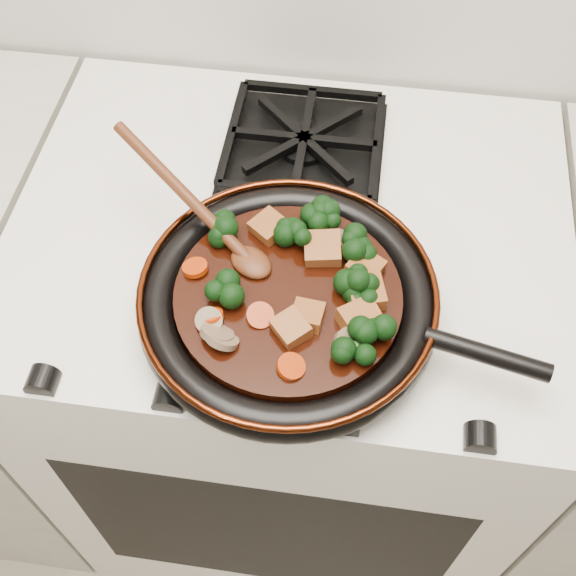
# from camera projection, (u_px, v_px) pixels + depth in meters

# --- Properties ---
(stove) EXTENTS (0.76, 0.60, 0.90)m
(stove) POSITION_uv_depth(u_px,v_px,m) (290.00, 378.00, 1.34)
(stove) COLOR silver
(stove) RESTS_ON ground
(burner_grate_front) EXTENTS (0.23, 0.23, 0.03)m
(burner_grate_front) POSITION_uv_depth(u_px,v_px,m) (275.00, 303.00, 0.88)
(burner_grate_front) COLOR black
(burner_grate_front) RESTS_ON stove
(burner_grate_back) EXTENTS (0.23, 0.23, 0.03)m
(burner_grate_back) POSITION_uv_depth(u_px,v_px,m) (304.00, 143.00, 1.04)
(burner_grate_back) COLOR black
(burner_grate_back) RESTS_ON stove
(skillet) EXTENTS (0.48, 0.36, 0.05)m
(skillet) POSITION_uv_depth(u_px,v_px,m) (290.00, 301.00, 0.85)
(skillet) COLOR black
(skillet) RESTS_ON burner_grate_front
(braising_sauce) EXTENTS (0.27, 0.27, 0.02)m
(braising_sauce) POSITION_uv_depth(u_px,v_px,m) (288.00, 298.00, 0.85)
(braising_sauce) COLOR black
(braising_sauce) RESTS_ON skillet
(tofu_cube_0) EXTENTS (0.05, 0.05, 0.02)m
(tofu_cube_0) POSITION_uv_depth(u_px,v_px,m) (366.00, 293.00, 0.83)
(tofu_cube_0) COLOR brown
(tofu_cube_0) RESTS_ON braising_sauce
(tofu_cube_1) EXTENTS (0.04, 0.04, 0.02)m
(tofu_cube_1) POSITION_uv_depth(u_px,v_px,m) (308.00, 316.00, 0.81)
(tofu_cube_1) COLOR brown
(tofu_cube_1) RESTS_ON braising_sauce
(tofu_cube_2) EXTENTS (0.06, 0.06, 0.03)m
(tofu_cube_2) POSITION_uv_depth(u_px,v_px,m) (360.00, 320.00, 0.81)
(tofu_cube_2) COLOR brown
(tofu_cube_2) RESTS_ON braising_sauce
(tofu_cube_3) EXTENTS (0.05, 0.05, 0.03)m
(tofu_cube_3) POSITION_uv_depth(u_px,v_px,m) (365.00, 318.00, 0.81)
(tofu_cube_3) COLOR brown
(tofu_cube_3) RESTS_ON braising_sauce
(tofu_cube_4) EXTENTS (0.05, 0.05, 0.03)m
(tofu_cube_4) POSITION_uv_depth(u_px,v_px,m) (269.00, 227.00, 0.88)
(tofu_cube_4) COLOR brown
(tofu_cube_4) RESTS_ON braising_sauce
(tofu_cube_5) EXTENTS (0.05, 0.05, 0.02)m
(tofu_cube_5) POSITION_uv_depth(u_px,v_px,m) (291.00, 329.00, 0.80)
(tofu_cube_5) COLOR brown
(tofu_cube_5) RESTS_ON braising_sauce
(tofu_cube_6) EXTENTS (0.05, 0.05, 0.03)m
(tofu_cube_6) POSITION_uv_depth(u_px,v_px,m) (323.00, 250.00, 0.86)
(tofu_cube_6) COLOR brown
(tofu_cube_6) RESTS_ON braising_sauce
(tofu_cube_7) EXTENTS (0.05, 0.05, 0.03)m
(tofu_cube_7) POSITION_uv_depth(u_px,v_px,m) (365.00, 268.00, 0.85)
(tofu_cube_7) COLOR brown
(tofu_cube_7) RESTS_ON braising_sauce
(broccoli_floret_0) EXTENTS (0.09, 0.08, 0.07)m
(broccoli_floret_0) POSITION_uv_depth(u_px,v_px,m) (373.00, 328.00, 0.80)
(broccoli_floret_0) COLOR black
(broccoli_floret_0) RESTS_ON braising_sauce
(broccoli_floret_1) EXTENTS (0.08, 0.08, 0.06)m
(broccoli_floret_1) POSITION_uv_depth(u_px,v_px,m) (230.00, 231.00, 0.88)
(broccoli_floret_1) COLOR black
(broccoli_floret_1) RESTS_ON braising_sauce
(broccoli_floret_2) EXTENTS (0.08, 0.08, 0.05)m
(broccoli_floret_2) POSITION_uv_depth(u_px,v_px,m) (227.00, 294.00, 0.83)
(broccoli_floret_2) COLOR black
(broccoli_floret_2) RESTS_ON braising_sauce
(broccoli_floret_3) EXTENTS (0.07, 0.08, 0.07)m
(broccoli_floret_3) POSITION_uv_depth(u_px,v_px,m) (357.00, 284.00, 0.83)
(broccoli_floret_3) COLOR black
(broccoli_floret_3) RESTS_ON braising_sauce
(broccoli_floret_4) EXTENTS (0.09, 0.09, 0.06)m
(broccoli_floret_4) POSITION_uv_depth(u_px,v_px,m) (356.00, 248.00, 0.86)
(broccoli_floret_4) COLOR black
(broccoli_floret_4) RESTS_ON braising_sauce
(broccoli_floret_5) EXTENTS (0.08, 0.09, 0.06)m
(broccoli_floret_5) POSITION_uv_depth(u_px,v_px,m) (321.00, 220.00, 0.89)
(broccoli_floret_5) COLOR black
(broccoli_floret_5) RESTS_ON braising_sauce
(broccoli_floret_6) EXTENTS (0.08, 0.09, 0.07)m
(broccoli_floret_6) POSITION_uv_depth(u_px,v_px,m) (292.00, 236.00, 0.87)
(broccoli_floret_6) COLOR black
(broccoli_floret_6) RESTS_ON braising_sauce
(broccoli_floret_7) EXTENTS (0.08, 0.08, 0.06)m
(broccoli_floret_7) POSITION_uv_depth(u_px,v_px,m) (365.00, 297.00, 0.82)
(broccoli_floret_7) COLOR black
(broccoli_floret_7) RESTS_ON braising_sauce
(broccoli_floret_8) EXTENTS (0.08, 0.09, 0.07)m
(broccoli_floret_8) POSITION_uv_depth(u_px,v_px,m) (354.00, 346.00, 0.79)
(broccoli_floret_8) COLOR black
(broccoli_floret_8) RESTS_ON braising_sauce
(broccoli_floret_9) EXTENTS (0.08, 0.09, 0.07)m
(broccoli_floret_9) POSITION_uv_depth(u_px,v_px,m) (321.00, 223.00, 0.88)
(broccoli_floret_9) COLOR black
(broccoli_floret_9) RESTS_ON braising_sauce
(carrot_coin_0) EXTENTS (0.03, 0.03, 0.02)m
(carrot_coin_0) POSITION_uv_depth(u_px,v_px,m) (212.00, 316.00, 0.81)
(carrot_coin_0) COLOR #A12904
(carrot_coin_0) RESTS_ON braising_sauce
(carrot_coin_1) EXTENTS (0.03, 0.03, 0.02)m
(carrot_coin_1) POSITION_uv_depth(u_px,v_px,m) (195.00, 268.00, 0.85)
(carrot_coin_1) COLOR #A12904
(carrot_coin_1) RESTS_ON braising_sauce
(carrot_coin_2) EXTENTS (0.03, 0.03, 0.02)m
(carrot_coin_2) POSITION_uv_depth(u_px,v_px,m) (291.00, 367.00, 0.78)
(carrot_coin_2) COLOR #A12904
(carrot_coin_2) RESTS_ON braising_sauce
(carrot_coin_3) EXTENTS (0.03, 0.03, 0.02)m
(carrot_coin_3) POSITION_uv_depth(u_px,v_px,m) (260.00, 316.00, 0.81)
(carrot_coin_3) COLOR #A12904
(carrot_coin_3) RESTS_ON braising_sauce
(mushroom_slice_0) EXTENTS (0.05, 0.05, 0.02)m
(mushroom_slice_0) POSITION_uv_depth(u_px,v_px,m) (350.00, 343.00, 0.79)
(mushroom_slice_0) COLOR brown
(mushroom_slice_0) RESTS_ON braising_sauce
(mushroom_slice_1) EXTENTS (0.05, 0.05, 0.03)m
(mushroom_slice_1) POSITION_uv_depth(u_px,v_px,m) (222.00, 339.00, 0.79)
(mushroom_slice_1) COLOR brown
(mushroom_slice_1) RESTS_ON braising_sauce
(mushroom_slice_2) EXTENTS (0.04, 0.04, 0.02)m
(mushroom_slice_2) POSITION_uv_depth(u_px,v_px,m) (209.00, 321.00, 0.81)
(mushroom_slice_2) COLOR brown
(mushroom_slice_2) RESTS_ON braising_sauce
(mushroom_slice_3) EXTENTS (0.05, 0.05, 0.02)m
(mushroom_slice_3) POSITION_uv_depth(u_px,v_px,m) (340.00, 239.00, 0.88)
(mushroom_slice_3) COLOR brown
(mushroom_slice_3) RESTS_ON braising_sauce
(mushroom_slice_4) EXTENTS (0.05, 0.05, 0.03)m
(mushroom_slice_4) POSITION_uv_depth(u_px,v_px,m) (217.00, 334.00, 0.80)
(mushroom_slice_4) COLOR brown
(mushroom_slice_4) RESTS_ON braising_sauce
(wooden_spoon) EXTENTS (0.14, 0.11, 0.24)m
(wooden_spoon) POSITION_uv_depth(u_px,v_px,m) (212.00, 222.00, 0.87)
(wooden_spoon) COLOR #4D2310
(wooden_spoon) RESTS_ON braising_sauce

